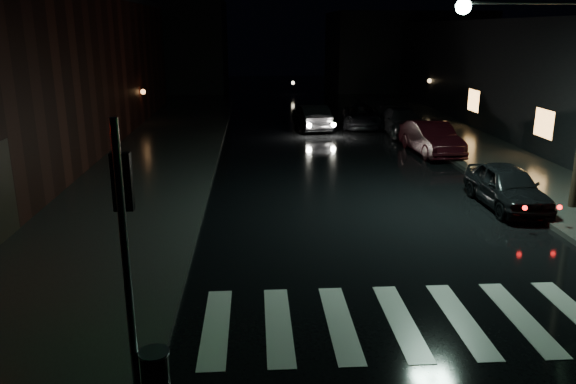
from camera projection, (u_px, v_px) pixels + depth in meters
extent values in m
plane|color=black|center=(280.00, 338.00, 10.36)|extent=(120.00, 120.00, 0.00)
cube|color=#282826|center=(145.00, 164.00, 23.47)|extent=(6.00, 44.00, 0.15)
cube|color=#282826|center=(495.00, 159.00, 24.34)|extent=(4.00, 44.00, 0.15)
cube|color=black|center=(149.00, 46.00, 51.79)|extent=(14.00, 10.00, 8.00)
cube|color=black|center=(405.00, 51.00, 53.32)|extent=(14.00, 10.00, 7.00)
cube|color=beige|center=(431.00, 320.00, 11.01)|extent=(9.00, 3.00, 0.01)
cylinder|color=slate|center=(126.00, 261.00, 8.16)|extent=(0.12, 0.12, 4.20)
cylinder|color=black|center=(155.00, 370.00, 8.69)|extent=(0.44, 0.44, 0.55)
cylinder|color=slate|center=(154.00, 353.00, 8.61)|extent=(0.48, 0.48, 0.04)
cube|color=black|center=(122.00, 182.00, 8.01)|extent=(0.28, 0.16, 0.85)
sphere|color=#0CFF33|center=(125.00, 197.00, 8.17)|extent=(0.20, 0.20, 0.20)
cylinder|color=slate|center=(533.00, 3.00, 15.77)|extent=(4.00, 0.08, 0.08)
sphere|color=#BFFFD8|center=(463.00, 7.00, 15.68)|extent=(0.44, 0.44, 0.44)
imported|color=black|center=(507.00, 186.00, 17.85)|extent=(1.61, 4.01, 1.36)
imported|color=black|center=(431.00, 138.00, 25.38)|extent=(1.91, 4.59, 1.48)
imported|color=black|center=(403.00, 122.00, 30.29)|extent=(2.04, 4.73, 1.36)
imported|color=black|center=(361.00, 116.00, 32.46)|extent=(2.68, 4.81, 1.27)
imported|color=black|center=(311.00, 117.00, 31.71)|extent=(1.99, 4.48, 1.43)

